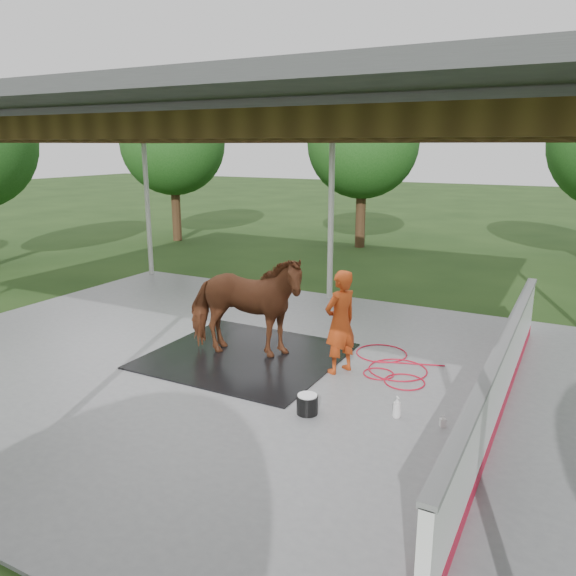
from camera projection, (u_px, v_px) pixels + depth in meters
The scene contains 12 objects.
ground at pixel (221, 363), 9.86m from camera, with size 100.00×100.00×0.00m, color #1E3814.
concrete_slab at pixel (221, 361), 9.86m from camera, with size 12.00×10.00×0.05m, color slate.
pavilion_structure at pixel (214, 129), 8.88m from camera, with size 12.60×10.60×4.05m.
dasher_board at pixel (500, 382), 7.63m from camera, with size 0.16×8.00×1.15m.
tree_belt at pixel (259, 141), 9.56m from camera, with size 28.00×28.00×5.80m.
rubber_mat at pixel (246, 356), 10.03m from camera, with size 3.20×3.00×0.02m, color black.
horse at pixel (245, 306), 9.80m from camera, with size 0.99×2.18×1.84m, color brown.
handler at pixel (340, 322), 9.15m from camera, with size 0.63×0.41×1.73m, color #AC3912.
wash_bucket at pixel (307, 404), 7.86m from camera, with size 0.30×0.30×0.28m.
soap_bottle_a at pixel (397, 407), 7.74m from camera, with size 0.12×0.12×0.31m, color silver.
soap_bottle_b at pixel (443, 421), 7.51m from camera, with size 0.08×0.08×0.17m, color #338CD8.
hose_coil at pixel (391, 366), 9.55m from camera, with size 1.62×1.83×0.02m.
Camera 1 is at (5.37, -7.60, 3.72)m, focal length 35.00 mm.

